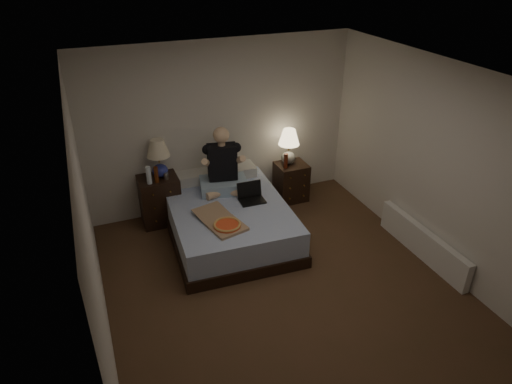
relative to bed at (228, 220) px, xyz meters
name	(u,v)px	position (x,y,z in m)	size (l,w,h in m)	color
floor	(284,288)	(0.25, -1.31, -0.25)	(4.00, 4.50, 0.00)	brown
ceiling	(292,80)	(0.25, -1.31, 2.25)	(4.00, 4.50, 0.00)	white
wall_back	(222,127)	(0.25, 0.94, 1.00)	(4.00, 2.50, 0.00)	beige
wall_front	(435,353)	(0.25, -3.56, 1.00)	(4.00, 2.50, 0.00)	beige
wall_left	(90,237)	(-1.75, -1.31, 1.00)	(4.50, 2.50, 0.00)	beige
wall_right	(438,166)	(2.25, -1.31, 1.00)	(4.50, 2.50, 0.00)	beige
bed	(228,220)	(0.00, 0.00, 0.00)	(1.52, 2.03, 0.51)	#5C78B9
nightstand_left	(160,199)	(-0.79, 0.74, 0.10)	(0.55, 0.49, 0.71)	black
nightstand_right	(291,182)	(1.26, 0.62, 0.05)	(0.46, 0.42, 0.60)	black
lamp_left	(159,159)	(-0.74, 0.74, 0.74)	(0.32, 0.32, 0.56)	navy
lamp_right	(289,147)	(1.22, 0.67, 0.63)	(0.32, 0.32, 0.56)	gray
water_bottle	(149,175)	(-0.92, 0.59, 0.58)	(0.07, 0.07, 0.25)	white
soda_can	(166,176)	(-0.68, 0.64, 0.51)	(0.07, 0.07, 0.10)	#B1B0AC
beer_bottle_left	(156,175)	(-0.82, 0.59, 0.57)	(0.06, 0.06, 0.23)	#59250C
beer_bottle_right	(286,161)	(1.12, 0.55, 0.46)	(0.06, 0.06, 0.23)	#621F0E
person	(223,160)	(0.07, 0.39, 0.72)	(0.66, 0.52, 0.93)	black
laptop	(252,194)	(0.33, -0.06, 0.37)	(0.34, 0.28, 0.24)	black
pizza_box	(227,225)	(-0.20, -0.56, 0.29)	(0.40, 0.76, 0.08)	tan
radiator	(422,243)	(2.18, -1.39, -0.05)	(0.10, 1.60, 0.40)	silver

